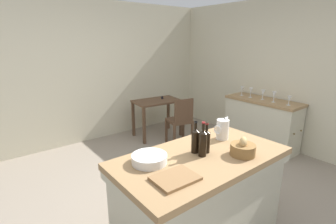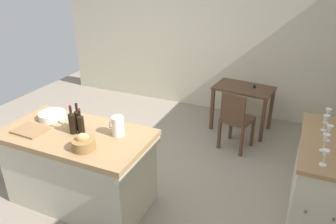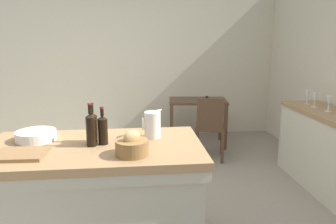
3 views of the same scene
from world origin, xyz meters
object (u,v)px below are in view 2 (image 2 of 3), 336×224
Objects in this scene: wine_glass_right at (326,120)px; wine_glass_far_left at (325,155)px; side_cabinet at (319,177)px; wine_bottle_amber at (78,119)px; writing_desk at (243,94)px; wine_glass_middle at (329,130)px; wine_glass_far_right at (328,113)px; wine_bottle_dark at (81,123)px; wooden_chair at (236,119)px; island_table at (80,165)px; bread_basket at (83,143)px; wine_bottle_green at (72,122)px; cutting_board at (30,130)px; pitcher at (118,126)px; wine_glass_left at (325,139)px; wicker_hamper at (16,167)px; wash_bowl at (52,116)px.

wine_glass_far_left is at bearing -90.59° from wine_glass_right.
wine_bottle_amber is (-2.47, -0.81, 0.57)m from side_cabinet.
wine_glass_middle is at bearing -53.93° from writing_desk.
wine_bottle_dark is at bearing -150.80° from wine_glass_far_right.
wine_glass_middle is (-0.01, 0.02, 0.56)m from side_cabinet.
wooden_chair reaches higher than writing_desk.
bread_basket is (0.29, -0.23, 0.47)m from island_table.
wooden_chair is 1.31m from wine_glass_far_right.
wine_bottle_green is at bearing -126.26° from wooden_chair.
wooden_chair is at bearing 147.54° from wine_glass_right.
cutting_board is at bearing 175.68° from bread_basket.
wine_glass_middle is (2.00, 0.77, 0.00)m from pitcher.
wine_glass_left is 0.57× the size of wicker_hamper.
writing_desk is 3.36× the size of wine_bottle_dark.
writing_desk is 1.06× the size of wooden_chair.
wine_bottle_amber is 2.45m from wine_glass_far_left.
wine_glass_right reaches higher than side_cabinet.
pitcher is at bearing 5.11° from wicker_hamper.
writing_desk is 2.78m from wine_bottle_amber.
wine_glass_right is 3.77m from wicker_hamper.
wash_bowl is at bearing 178.28° from pitcher.
bread_basket is 0.71× the size of wicker_hamper.
wine_bottle_amber is 0.94× the size of wine_bottle_green.
wine_bottle_dark is 0.09m from wine_bottle_green.
wine_glass_far_left is 0.72m from wine_glass_right.
pitcher reaches higher than wine_glass_left.
bread_basket reaches higher than wooden_chair.
wine_bottle_dark is at bearing -15.81° from wash_bowl.
cutting_board is at bearing -123.35° from writing_desk.
cutting_board is 3.00m from wine_glass_left.
wine_glass_right is at bearing 17.97° from wicker_hamper.
wooden_chair is (1.34, 1.83, 0.01)m from island_table.
wine_glass_right is (-0.05, 0.25, 0.56)m from side_cabinet.
wine_bottle_green is 2.63m from wine_glass_middle.
wine_glass_right is (2.42, 1.14, 0.53)m from island_table.
wooden_chair is at bearing 62.05° from pitcher.
pitcher is 1.45× the size of wine_glass_far_right.
wicker_hamper is (-1.52, -0.14, -0.86)m from pitcher.
wine_bottle_dark is 0.94× the size of wine_bottle_amber.
cutting_board is (-1.80, -2.00, 0.41)m from wooden_chair.
writing_desk is 2.86m from wine_bottle_green.
cutting_board is at bearing -152.40° from wine_glass_far_right.
bread_basket is 0.75× the size of wine_bottle_amber.
bread_basket is at bearing -35.72° from wine_bottle_green.
wash_bowl is 1.01m from wicker_hamper.
pitcher is 1.75m from wicker_hamper.
pitcher reaches higher than wine_glass_right.
wine_glass_far_right is (-0.02, 0.45, 0.56)m from side_cabinet.
wine_glass_middle is 0.99× the size of wine_glass_far_right.
wine_bottle_green reaches higher than writing_desk.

